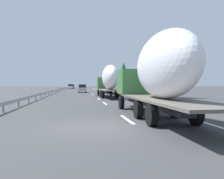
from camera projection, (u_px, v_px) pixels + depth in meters
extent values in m
plane|color=#38383A|center=(82.00, 93.00, 50.02)|extent=(260.00, 260.00, 0.00)
cube|color=white|center=(127.00, 119.00, 12.71)|extent=(3.20, 0.20, 0.01)
cube|color=white|center=(105.00, 103.00, 23.24)|extent=(3.20, 0.20, 0.01)
cube|color=white|center=(99.00, 99.00, 30.12)|extent=(3.20, 0.20, 0.01)
cube|color=white|center=(93.00, 95.00, 41.62)|extent=(3.20, 0.20, 0.01)
cube|color=white|center=(90.00, 93.00, 50.24)|extent=(3.20, 0.20, 0.01)
cube|color=white|center=(87.00, 91.00, 64.97)|extent=(3.20, 0.20, 0.01)
cube|color=white|center=(88.00, 91.00, 62.79)|extent=(3.20, 0.20, 0.01)
cube|color=white|center=(104.00, 92.00, 55.77)|extent=(110.00, 0.20, 0.01)
cube|color=#387038|center=(105.00, 83.00, 38.59)|extent=(2.40, 2.50, 1.90)
cube|color=black|center=(104.00, 80.00, 39.66)|extent=(0.08, 2.12, 0.80)
cube|color=#262628|center=(107.00, 92.00, 35.56)|extent=(11.40, 0.70, 0.24)
cube|color=#59544C|center=(110.00, 90.00, 32.49)|extent=(9.99, 2.50, 0.12)
ellipsoid|color=white|center=(110.00, 77.00, 32.02)|extent=(6.97, 2.20, 3.44)
cube|color=red|center=(121.00, 93.00, 27.69)|extent=(0.04, 0.56, 0.56)
cylinder|color=black|center=(98.00, 93.00, 38.46)|extent=(1.04, 0.30, 1.04)
cylinder|color=black|center=(111.00, 93.00, 38.79)|extent=(1.04, 0.30, 1.04)
cylinder|color=black|center=(101.00, 94.00, 33.53)|extent=(1.04, 0.35, 1.04)
cylinder|color=black|center=(116.00, 94.00, 33.85)|extent=(1.04, 0.35, 1.04)
cylinder|color=black|center=(103.00, 95.00, 31.15)|extent=(1.04, 0.35, 1.04)
cylinder|color=black|center=(119.00, 95.00, 31.48)|extent=(1.04, 0.35, 1.04)
cube|color=#387038|center=(135.00, 82.00, 18.16)|extent=(2.40, 2.50, 1.90)
cube|color=black|center=(132.00, 76.00, 19.24)|extent=(0.08, 2.12, 0.80)
cube|color=#262628|center=(147.00, 104.00, 15.08)|extent=(11.60, 0.70, 0.24)
cube|color=#59544C|center=(165.00, 100.00, 11.96)|extent=(10.21, 2.50, 0.12)
ellipsoid|color=white|center=(164.00, 65.00, 12.04)|extent=(7.13, 2.20, 3.54)
cylinder|color=black|center=(121.00, 102.00, 18.04)|extent=(1.04, 0.30, 1.04)
cylinder|color=black|center=(148.00, 102.00, 18.37)|extent=(1.04, 0.30, 1.04)
cylinder|color=black|center=(138.00, 109.00, 13.00)|extent=(1.04, 0.35, 1.04)
cylinder|color=black|center=(175.00, 109.00, 13.32)|extent=(1.04, 0.35, 1.04)
cylinder|color=black|center=(152.00, 115.00, 10.62)|extent=(1.04, 0.35, 1.04)
cylinder|color=black|center=(196.00, 114.00, 10.95)|extent=(1.04, 0.35, 1.04)
cube|color=#ADB2B7|center=(82.00, 89.00, 52.91)|extent=(4.17, 1.87, 0.84)
cube|color=black|center=(82.00, 86.00, 52.58)|extent=(2.30, 1.65, 0.73)
cylinder|color=black|center=(79.00, 91.00, 54.08)|extent=(0.64, 0.22, 0.64)
cylinder|color=black|center=(86.00, 91.00, 54.32)|extent=(0.64, 0.22, 0.64)
cylinder|color=black|center=(79.00, 91.00, 51.52)|extent=(0.64, 0.22, 0.64)
cylinder|color=black|center=(86.00, 91.00, 51.76)|extent=(0.64, 0.22, 0.64)
cube|color=white|center=(70.00, 87.00, 91.97)|extent=(4.50, 1.89, 0.84)
cube|color=black|center=(70.00, 85.00, 91.62)|extent=(2.47, 1.67, 0.74)
cylinder|color=black|center=(68.00, 88.00, 93.24)|extent=(0.64, 0.22, 0.64)
cylinder|color=black|center=(73.00, 88.00, 93.49)|extent=(0.64, 0.22, 0.64)
cylinder|color=black|center=(68.00, 88.00, 90.48)|extent=(0.64, 0.22, 0.64)
cylinder|color=black|center=(72.00, 88.00, 90.73)|extent=(0.64, 0.22, 0.64)
cube|color=#28479E|center=(72.00, 87.00, 100.73)|extent=(4.08, 1.83, 0.84)
cube|color=black|center=(72.00, 85.00, 100.41)|extent=(2.24, 1.61, 0.66)
cylinder|color=black|center=(70.00, 88.00, 101.87)|extent=(0.64, 0.22, 0.64)
cylinder|color=black|center=(74.00, 88.00, 102.11)|extent=(0.64, 0.22, 0.64)
cylinder|color=black|center=(70.00, 88.00, 99.37)|extent=(0.64, 0.22, 0.64)
cylinder|color=black|center=(74.00, 88.00, 99.61)|extent=(0.64, 0.22, 0.64)
cylinder|color=gray|center=(107.00, 86.00, 59.50)|extent=(0.10, 0.10, 2.76)
cube|color=#2D569E|center=(107.00, 80.00, 59.46)|extent=(0.06, 0.90, 0.70)
cylinder|color=#472D19|center=(124.00, 88.00, 56.44)|extent=(0.29, 0.29, 1.85)
cone|color=#1E5B23|center=(124.00, 73.00, 56.35)|extent=(3.18, 3.18, 5.60)
cylinder|color=#472D19|center=(170.00, 92.00, 32.91)|extent=(0.39, 0.39, 1.55)
cone|color=#194C1E|center=(170.00, 66.00, 32.82)|extent=(3.68, 3.68, 5.89)
cylinder|color=#472D19|center=(113.00, 88.00, 74.37)|extent=(0.37, 0.37, 1.33)
cone|color=#286B2D|center=(113.00, 78.00, 74.29)|extent=(3.62, 3.62, 5.26)
cylinder|color=#472D19|center=(122.00, 89.00, 61.65)|extent=(0.27, 0.27, 1.46)
cone|color=#1E5B23|center=(122.00, 76.00, 61.57)|extent=(2.57, 2.57, 5.36)
cylinder|color=#472D19|center=(106.00, 88.00, 85.55)|extent=(0.26, 0.26, 1.21)
cone|color=#1E5B23|center=(106.00, 81.00, 85.49)|extent=(3.54, 3.54, 3.85)
cube|color=#9EA0A5|center=(55.00, 90.00, 52.08)|extent=(94.00, 0.06, 0.32)
cube|color=slate|center=(3.00, 108.00, 15.72)|extent=(0.10, 0.10, 0.60)
cube|color=slate|center=(19.00, 103.00, 19.76)|extent=(0.10, 0.10, 0.60)
cube|color=slate|center=(29.00, 100.00, 23.80)|extent=(0.10, 0.10, 0.60)
cube|color=slate|center=(36.00, 98.00, 27.84)|extent=(0.10, 0.10, 0.60)
cube|color=slate|center=(41.00, 96.00, 31.88)|extent=(0.10, 0.10, 0.60)
cube|color=slate|center=(45.00, 95.00, 35.92)|extent=(0.10, 0.10, 0.60)
cube|color=slate|center=(49.00, 94.00, 39.96)|extent=(0.10, 0.10, 0.60)
cube|color=slate|center=(51.00, 93.00, 44.00)|extent=(0.10, 0.10, 0.60)
cube|color=slate|center=(53.00, 92.00, 48.04)|extent=(0.10, 0.10, 0.60)
cube|color=slate|center=(55.00, 91.00, 52.08)|extent=(0.10, 0.10, 0.60)
cube|color=slate|center=(57.00, 91.00, 56.13)|extent=(0.10, 0.10, 0.60)
cube|color=slate|center=(58.00, 90.00, 60.17)|extent=(0.10, 0.10, 0.60)
cube|color=slate|center=(60.00, 90.00, 64.21)|extent=(0.10, 0.10, 0.60)
cube|color=slate|center=(61.00, 90.00, 68.25)|extent=(0.10, 0.10, 0.60)
cube|color=slate|center=(62.00, 89.00, 72.29)|extent=(0.10, 0.10, 0.60)
cube|color=slate|center=(63.00, 89.00, 76.33)|extent=(0.10, 0.10, 0.60)
cube|color=slate|center=(63.00, 89.00, 80.37)|extent=(0.10, 0.10, 0.60)
cube|color=slate|center=(64.00, 89.00, 84.41)|extent=(0.10, 0.10, 0.60)
cube|color=slate|center=(65.00, 88.00, 88.45)|extent=(0.10, 0.10, 0.60)
cube|color=slate|center=(65.00, 88.00, 92.49)|extent=(0.10, 0.10, 0.60)
cube|color=slate|center=(66.00, 88.00, 96.53)|extent=(0.10, 0.10, 0.60)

